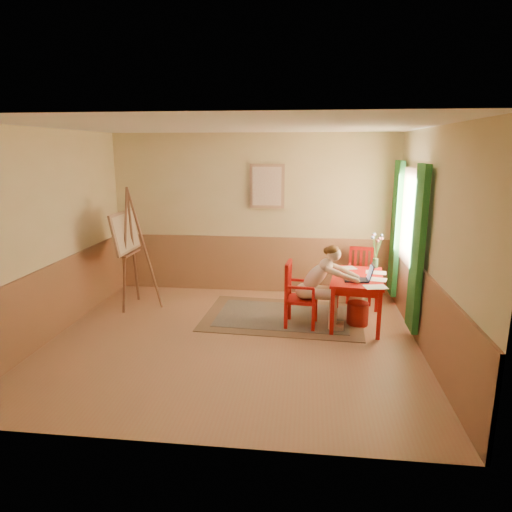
# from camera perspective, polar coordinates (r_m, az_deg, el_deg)

# --- Properties ---
(room) EXTENTS (5.04, 4.54, 2.84)m
(room) POSITION_cam_1_polar(r_m,az_deg,el_deg) (5.83, -3.07, 2.17)
(room) COLOR #AC7955
(room) RESTS_ON ground
(wainscot) EXTENTS (5.00, 4.50, 1.00)m
(wainscot) POSITION_cam_1_polar(r_m,az_deg,el_deg) (6.82, -1.85, -3.97)
(wainscot) COLOR #AB7652
(wainscot) RESTS_ON room
(window) EXTENTS (0.12, 2.01, 2.20)m
(window) POSITION_cam_1_polar(r_m,az_deg,el_deg) (6.99, 18.50, 2.92)
(window) COLOR white
(window) RESTS_ON room
(wall_portrait) EXTENTS (0.60, 0.05, 0.76)m
(wall_portrait) POSITION_cam_1_polar(r_m,az_deg,el_deg) (7.90, 1.40, 8.79)
(wall_portrait) COLOR tan
(wall_portrait) RESTS_ON room
(rug) EXTENTS (2.48, 1.72, 0.02)m
(rug) POSITION_cam_1_polar(r_m,az_deg,el_deg) (7.06, 3.40, -7.57)
(rug) COLOR #8C7251
(rug) RESTS_ON room
(table) EXTENTS (0.86, 1.28, 0.72)m
(table) POSITION_cam_1_polar(r_m,az_deg,el_deg) (6.79, 12.64, -3.23)
(table) COLOR red
(table) RESTS_ON room
(chair_left) EXTENTS (0.48, 0.46, 0.96)m
(chair_left) POSITION_cam_1_polar(r_m,az_deg,el_deg) (6.58, 5.33, -4.86)
(chair_left) COLOR red
(chair_left) RESTS_ON room
(chair_back) EXTENTS (0.45, 0.47, 0.91)m
(chair_back) POSITION_cam_1_polar(r_m,az_deg,el_deg) (7.83, 12.96, -2.35)
(chair_back) COLOR red
(chair_back) RESTS_ON room
(figure) EXTENTS (0.92, 0.43, 1.22)m
(figure) POSITION_cam_1_polar(r_m,az_deg,el_deg) (6.50, 8.20, -3.35)
(figure) COLOR beige
(figure) RESTS_ON room
(laptop) EXTENTS (0.40, 0.25, 0.24)m
(laptop) POSITION_cam_1_polar(r_m,az_deg,el_deg) (6.53, 13.06, -2.63)
(laptop) COLOR #1E2338
(laptop) RESTS_ON table
(papers) EXTENTS (0.76, 1.24, 0.00)m
(papers) POSITION_cam_1_polar(r_m,az_deg,el_deg) (6.78, 13.91, -2.50)
(papers) COLOR white
(papers) RESTS_ON table
(vase) EXTENTS (0.22, 0.27, 0.55)m
(vase) POSITION_cam_1_polar(r_m,az_deg,el_deg) (7.27, 14.88, 0.51)
(vase) COLOR #3F724C
(vase) RESTS_ON table
(wastebasket) EXTENTS (0.41, 0.41, 0.33)m
(wastebasket) POSITION_cam_1_polar(r_m,az_deg,el_deg) (6.87, 12.68, -7.09)
(wastebasket) COLOR #A6261F
(wastebasket) RESTS_ON room
(easel) EXTENTS (0.65, 0.87, 1.96)m
(easel) POSITION_cam_1_polar(r_m,az_deg,el_deg) (7.50, -15.87, 2.32)
(easel) COLOR brown
(easel) RESTS_ON room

